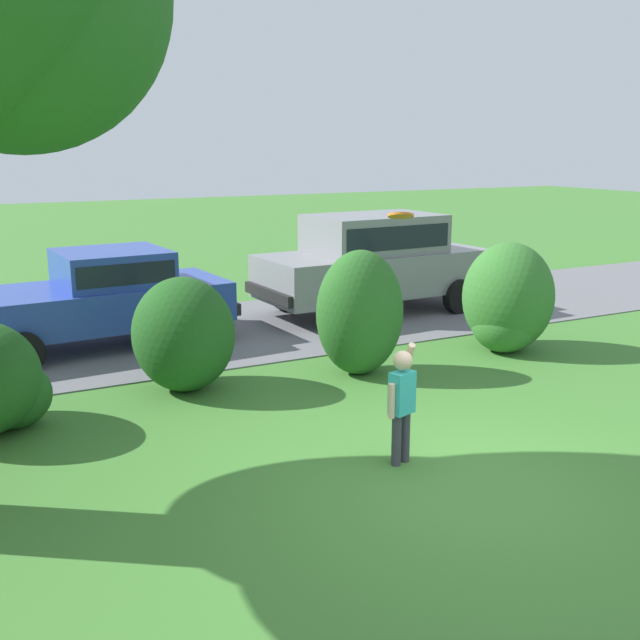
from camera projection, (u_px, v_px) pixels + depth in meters
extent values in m
plane|color=#3D752D|center=(465.00, 490.00, 7.16)|extent=(80.00, 80.00, 0.00)
cube|color=slate|center=(217.00, 332.00, 13.13)|extent=(28.00, 4.40, 0.02)
ellipsoid|color=#1E511C|center=(13.00, 395.00, 8.67)|extent=(0.87, 0.87, 0.78)
ellipsoid|color=#1E511C|center=(183.00, 334.00, 9.93)|extent=(1.36, 1.46, 1.54)
ellipsoid|color=#1E511C|center=(188.00, 361.00, 10.05)|extent=(0.86, 0.86, 0.77)
ellipsoid|color=#286023|center=(360.00, 313.00, 10.60)|extent=(1.29, 1.10, 1.80)
ellipsoid|color=#33702B|center=(508.00, 297.00, 11.86)|extent=(1.43, 1.45, 1.74)
ellipsoid|color=#33702B|center=(505.00, 323.00, 11.83)|extent=(1.06, 1.06, 0.95)
cube|color=#28429E|center=(95.00, 305.00, 12.13)|extent=(4.31, 2.10, 0.64)
cube|color=#28429E|center=(112.00, 267.00, 12.15)|extent=(1.78, 1.72, 0.56)
cube|color=black|center=(112.00, 267.00, 12.15)|extent=(1.65, 1.73, 0.34)
cylinder|color=black|center=(24.00, 352.00, 10.78)|extent=(0.61, 0.26, 0.60)
cylinder|color=black|center=(2.00, 326.00, 12.35)|extent=(0.61, 0.26, 0.60)
cylinder|color=black|center=(193.00, 330.00, 12.09)|extent=(0.61, 0.26, 0.60)
cylinder|color=black|center=(155.00, 309.00, 13.66)|extent=(0.61, 0.26, 0.60)
cube|color=black|center=(217.00, 301.00, 13.25)|extent=(0.23, 1.75, 0.20)
cube|color=gray|center=(374.00, 272.00, 14.53)|extent=(4.58, 2.06, 0.80)
cube|color=gray|center=(374.00, 233.00, 14.36)|extent=(2.55, 1.74, 0.72)
cube|color=black|center=(374.00, 233.00, 14.36)|extent=(2.35, 1.75, 0.43)
cylinder|color=black|center=(338.00, 312.00, 13.16)|extent=(0.69, 0.25, 0.68)
cylinder|color=black|center=(288.00, 294.00, 14.74)|extent=(0.69, 0.25, 0.68)
cylinder|color=black|center=(460.00, 297.00, 14.53)|extent=(0.69, 0.25, 0.68)
cylinder|color=black|center=(402.00, 282.00, 16.11)|extent=(0.69, 0.25, 0.68)
cube|color=black|center=(268.00, 294.00, 13.45)|extent=(0.20, 1.75, 0.20)
cube|color=black|center=(463.00, 273.00, 15.70)|extent=(0.20, 1.75, 0.20)
cylinder|color=#383842|center=(396.00, 440.00, 7.66)|extent=(0.10, 0.10, 0.55)
cylinder|color=#383842|center=(405.00, 436.00, 7.75)|extent=(0.10, 0.10, 0.55)
cube|color=#33B2B2|center=(402.00, 393.00, 7.59)|extent=(0.29, 0.23, 0.44)
sphere|color=beige|center=(403.00, 360.00, 7.51)|extent=(0.20, 0.20, 0.20)
cylinder|color=beige|center=(409.00, 358.00, 7.66)|extent=(0.16, 0.27, 0.39)
cylinder|color=beige|center=(392.00, 401.00, 7.49)|extent=(0.07, 0.07, 0.36)
cylinder|color=orange|center=(401.00, 216.00, 7.96)|extent=(0.29, 0.28, 0.13)
cylinder|color=yellow|center=(401.00, 215.00, 7.96)|extent=(0.16, 0.16, 0.09)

